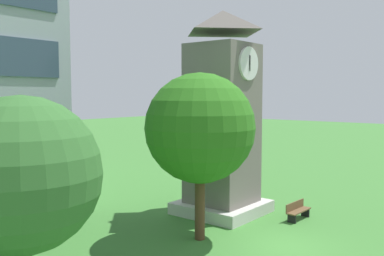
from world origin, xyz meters
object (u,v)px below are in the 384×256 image
Objects in this scene: tree_by_building at (200,128)px; tree_near_tower at (22,175)px; park_bench at (298,210)px; clock_tower at (222,124)px.

tree_near_tower is (-8.16, -0.15, -0.77)m from tree_by_building.
tree_by_building is at bearing 159.32° from park_bench.
tree_by_building is at bearing 1.09° from tree_near_tower.
tree_by_building reaches higher than tree_near_tower.
tree_near_tower is at bearing -178.91° from tree_by_building.
tree_near_tower is at bearing 172.11° from park_bench.
tree_near_tower is (-12.16, -1.78, -0.67)m from clock_tower.
tree_near_tower is (-13.55, 1.88, 3.59)m from park_bench.
clock_tower reaches higher than tree_near_tower.
tree_by_building is (-4.00, -1.63, 0.10)m from clock_tower.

